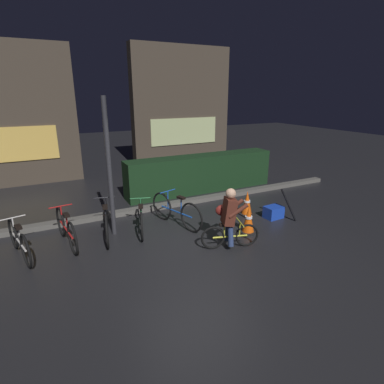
{
  "coord_description": "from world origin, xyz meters",
  "views": [
    {
      "loc": [
        -2.76,
        -5.18,
        2.98
      ],
      "look_at": [
        0.2,
        0.6,
        0.9
      ],
      "focal_mm": 29.13,
      "sensor_mm": 36.0,
      "label": 1
    }
  ],
  "objects_px": {
    "parked_bike_leftmost": "(19,241)",
    "blue_crate": "(273,212)",
    "parked_bike_center_right": "(141,218)",
    "traffic_cone_far": "(247,203)",
    "traffic_cone_near": "(249,220)",
    "cyclist": "(229,218)",
    "closed_umbrella": "(289,205)",
    "street_post": "(109,169)",
    "parked_bike_center_left": "(106,221)",
    "parked_bike_left_mid": "(66,229)",
    "parked_bike_right_mid": "(176,211)"
  },
  "relations": [
    {
      "from": "parked_bike_leftmost",
      "to": "blue_crate",
      "type": "height_order",
      "value": "parked_bike_leftmost"
    },
    {
      "from": "parked_bike_center_right",
      "to": "traffic_cone_far",
      "type": "relative_size",
      "value": 2.37
    },
    {
      "from": "traffic_cone_near",
      "to": "cyclist",
      "type": "height_order",
      "value": "cyclist"
    },
    {
      "from": "parked_bike_center_right",
      "to": "closed_umbrella",
      "type": "height_order",
      "value": "closed_umbrella"
    },
    {
      "from": "traffic_cone_near",
      "to": "cyclist",
      "type": "xyz_separation_m",
      "value": [
        -0.78,
        -0.38,
        0.32
      ]
    },
    {
      "from": "parked_bike_leftmost",
      "to": "traffic_cone_near",
      "type": "xyz_separation_m",
      "value": [
        4.49,
        -1.08,
        -0.02
      ]
    },
    {
      "from": "blue_crate",
      "to": "cyclist",
      "type": "relative_size",
      "value": 0.35
    },
    {
      "from": "parked_bike_center_right",
      "to": "cyclist",
      "type": "relative_size",
      "value": 1.19
    },
    {
      "from": "street_post",
      "to": "traffic_cone_far",
      "type": "height_order",
      "value": "street_post"
    },
    {
      "from": "parked_bike_center_left",
      "to": "traffic_cone_near",
      "type": "bearing_deg",
      "value": -102.03
    },
    {
      "from": "parked_bike_left_mid",
      "to": "blue_crate",
      "type": "height_order",
      "value": "parked_bike_left_mid"
    },
    {
      "from": "parked_bike_right_mid",
      "to": "blue_crate",
      "type": "bearing_deg",
      "value": -124.04
    },
    {
      "from": "traffic_cone_far",
      "to": "cyclist",
      "type": "distance_m",
      "value": 1.92
    },
    {
      "from": "parked_bike_leftmost",
      "to": "traffic_cone_far",
      "type": "relative_size",
      "value": 2.49
    },
    {
      "from": "parked_bike_leftmost",
      "to": "parked_bike_center_left",
      "type": "relative_size",
      "value": 0.9
    },
    {
      "from": "traffic_cone_near",
      "to": "blue_crate",
      "type": "bearing_deg",
      "value": 20.42
    },
    {
      "from": "parked_bike_right_mid",
      "to": "closed_umbrella",
      "type": "height_order",
      "value": "parked_bike_right_mid"
    },
    {
      "from": "street_post",
      "to": "parked_bike_center_left",
      "type": "xyz_separation_m",
      "value": [
        -0.16,
        -0.07,
        -1.1
      ]
    },
    {
      "from": "parked_bike_left_mid",
      "to": "parked_bike_right_mid",
      "type": "height_order",
      "value": "parked_bike_right_mid"
    },
    {
      "from": "street_post",
      "to": "cyclist",
      "type": "relative_size",
      "value": 2.35
    },
    {
      "from": "parked_bike_center_right",
      "to": "parked_bike_left_mid",
      "type": "bearing_deg",
      "value": 104.06
    },
    {
      "from": "blue_crate",
      "to": "traffic_cone_far",
      "type": "bearing_deg",
      "value": 132.66
    },
    {
      "from": "blue_crate",
      "to": "parked_bike_leftmost",
      "type": "bearing_deg",
      "value": 173.08
    },
    {
      "from": "parked_bike_center_left",
      "to": "blue_crate",
      "type": "xyz_separation_m",
      "value": [
        3.91,
        -0.83,
        -0.21
      ]
    },
    {
      "from": "parked_bike_left_mid",
      "to": "traffic_cone_near",
      "type": "relative_size",
      "value": 2.57
    },
    {
      "from": "parked_bike_right_mid",
      "to": "traffic_cone_near",
      "type": "height_order",
      "value": "parked_bike_right_mid"
    },
    {
      "from": "street_post",
      "to": "parked_bike_leftmost",
      "type": "relative_size",
      "value": 1.89
    },
    {
      "from": "parked_bike_right_mid",
      "to": "parked_bike_center_right",
      "type": "bearing_deg",
      "value": 68.56
    },
    {
      "from": "cyclist",
      "to": "closed_umbrella",
      "type": "height_order",
      "value": "cyclist"
    },
    {
      "from": "traffic_cone_far",
      "to": "blue_crate",
      "type": "xyz_separation_m",
      "value": [
        0.45,
        -0.49,
        -0.15
      ]
    },
    {
      "from": "street_post",
      "to": "parked_bike_center_right",
      "type": "distance_m",
      "value": 1.29
    },
    {
      "from": "parked_bike_left_mid",
      "to": "closed_umbrella",
      "type": "xyz_separation_m",
      "value": [
        4.95,
        -1.08,
        0.04
      ]
    },
    {
      "from": "street_post",
      "to": "cyclist",
      "type": "distance_m",
      "value": 2.66
    },
    {
      "from": "parked_bike_right_mid",
      "to": "cyclist",
      "type": "relative_size",
      "value": 1.32
    },
    {
      "from": "street_post",
      "to": "parked_bike_leftmost",
      "type": "xyz_separation_m",
      "value": [
        -1.82,
        -0.22,
        -1.13
      ]
    },
    {
      "from": "parked_bike_center_right",
      "to": "parked_bike_right_mid",
      "type": "xyz_separation_m",
      "value": [
        0.82,
        -0.06,
        0.03
      ]
    },
    {
      "from": "parked_bike_leftmost",
      "to": "closed_umbrella",
      "type": "xyz_separation_m",
      "value": [
        5.8,
        -0.93,
        0.05
      ]
    },
    {
      "from": "parked_bike_center_left",
      "to": "parked_bike_right_mid",
      "type": "relative_size",
      "value": 1.05
    },
    {
      "from": "street_post",
      "to": "parked_bike_left_mid",
      "type": "xyz_separation_m",
      "value": [
        -0.98,
        -0.07,
        -1.12
      ]
    },
    {
      "from": "street_post",
      "to": "cyclist",
      "type": "height_order",
      "value": "street_post"
    },
    {
      "from": "parked_bike_left_mid",
      "to": "traffic_cone_far",
      "type": "xyz_separation_m",
      "value": [
        4.27,
        -0.34,
        -0.04
      ]
    },
    {
      "from": "parked_bike_leftmost",
      "to": "parked_bike_left_mid",
      "type": "relative_size",
      "value": 0.94
    },
    {
      "from": "parked_bike_left_mid",
      "to": "traffic_cone_near",
      "type": "bearing_deg",
      "value": -115.88
    },
    {
      "from": "traffic_cone_far",
      "to": "blue_crate",
      "type": "distance_m",
      "value": 0.68
    },
    {
      "from": "parked_bike_center_right",
      "to": "parked_bike_center_left",
      "type": "bearing_deg",
      "value": 100.65
    },
    {
      "from": "cyclist",
      "to": "parked_bike_center_left",
      "type": "bearing_deg",
      "value": 159.34
    },
    {
      "from": "parked_bike_right_mid",
      "to": "traffic_cone_far",
      "type": "bearing_deg",
      "value": -113.64
    },
    {
      "from": "closed_umbrella",
      "to": "parked_bike_center_right",
      "type": "bearing_deg",
      "value": 37.34
    },
    {
      "from": "parked_bike_center_right",
      "to": "blue_crate",
      "type": "bearing_deg",
      "value": -86.16
    },
    {
      "from": "parked_bike_leftmost",
      "to": "parked_bike_right_mid",
      "type": "xyz_separation_m",
      "value": [
        3.23,
        0.02,
        0.02
      ]
    }
  ]
}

